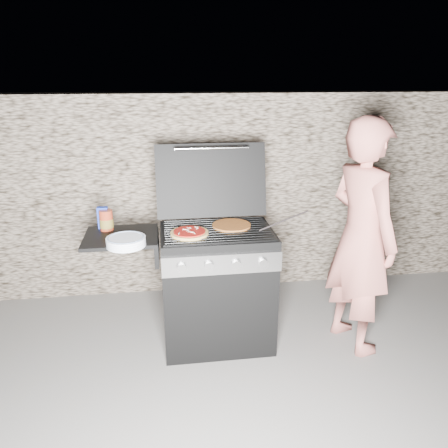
{
  "coord_description": "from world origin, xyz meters",
  "views": [
    {
      "loc": [
        -0.35,
        -2.89,
        1.97
      ],
      "look_at": [
        0.05,
        0.0,
        0.95
      ],
      "focal_mm": 35.0,
      "sensor_mm": 36.0,
      "label": 1
    }
  ],
  "objects": [
    {
      "name": "plate_stack",
      "position": [
        -0.62,
        -0.2,
        0.93
      ],
      "size": [
        0.32,
        0.32,
        0.06
      ],
      "primitive_type": "cylinder",
      "rotation": [
        0.0,
        0.0,
        -0.32
      ],
      "color": "white",
      "rests_on": "gas_grill"
    },
    {
      "name": "pizza_topped",
      "position": [
        -0.2,
        -0.07,
        0.93
      ],
      "size": [
        0.34,
        0.34,
        0.03
      ],
      "primitive_type": null,
      "rotation": [
        0.0,
        0.0,
        0.39
      ],
      "color": "#E3A25D",
      "rests_on": "gas_grill"
    },
    {
      "name": "blue_carton",
      "position": [
        -0.8,
        0.17,
        0.98
      ],
      "size": [
        0.07,
        0.04,
        0.16
      ],
      "primitive_type": "cube",
      "rotation": [
        0.0,
        0.0,
        -0.02
      ],
      "color": "#172D9D",
      "rests_on": "gas_grill"
    },
    {
      "name": "sauce_jar",
      "position": [
        -0.78,
        0.13,
        0.98
      ],
      "size": [
        0.11,
        0.11,
        0.15
      ],
      "primitive_type": "cylinder",
      "rotation": [
        0.0,
        0.0,
        0.17
      ],
      "color": "#97321B",
      "rests_on": "gas_grill"
    },
    {
      "name": "tongs",
      "position": [
        0.49,
        0.0,
        0.95
      ],
      "size": [
        0.41,
        0.17,
        0.09
      ],
      "primitive_type": "cylinder",
      "rotation": [
        0.0,
        1.4,
        0.38
      ],
      "color": "black",
      "rests_on": "gas_grill"
    },
    {
      "name": "ground",
      "position": [
        0.0,
        0.0,
        0.0
      ],
      "size": [
        50.0,
        50.0,
        0.0
      ],
      "primitive_type": "plane",
      "color": "#66625D"
    },
    {
      "name": "person",
      "position": [
        1.02,
        -0.15,
        0.85
      ],
      "size": [
        0.56,
        0.71,
        1.71
      ],
      "primitive_type": "imported",
      "rotation": [
        0.0,
        0.0,
        1.84
      ],
      "color": "#B66359",
      "rests_on": "ground"
    },
    {
      "name": "gas_grill",
      "position": [
        -0.25,
        0.0,
        0.46
      ],
      "size": [
        1.34,
        0.79,
        0.91
      ],
      "primitive_type": null,
      "color": "black",
      "rests_on": "ground"
    },
    {
      "name": "pizza_plain",
      "position": [
        0.11,
        0.05,
        0.92
      ],
      "size": [
        0.35,
        0.35,
        0.01
      ],
      "primitive_type": "cylinder",
      "rotation": [
        0.0,
        0.0,
        -0.32
      ],
      "color": "orange",
      "rests_on": "gas_grill"
    },
    {
      "name": "stone_wall",
      "position": [
        0.0,
        1.05,
        0.9
      ],
      "size": [
        8.0,
        0.35,
        1.8
      ],
      "primitive_type": "cube",
      "color": "tan",
      "rests_on": "ground"
    }
  ]
}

